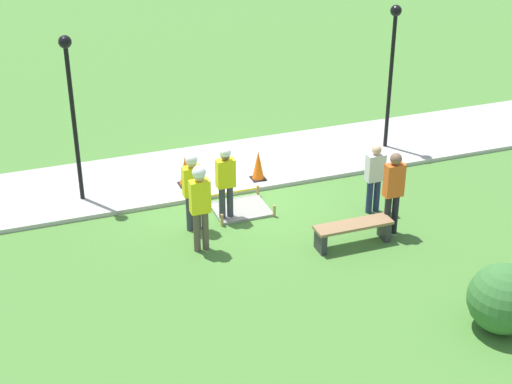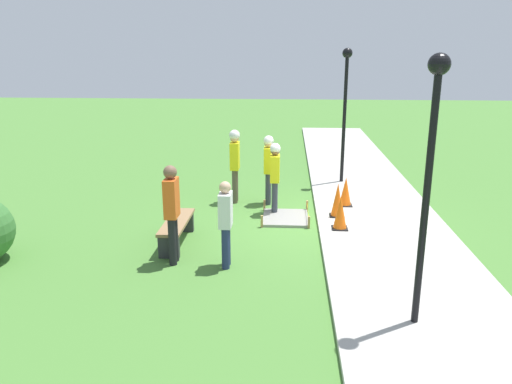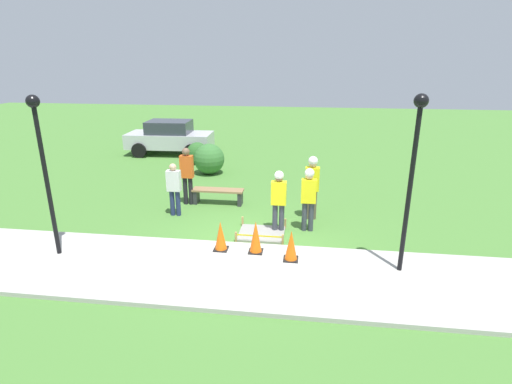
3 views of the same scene
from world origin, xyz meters
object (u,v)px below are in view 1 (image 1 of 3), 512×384
Objects in this scene: worker_trainee at (192,185)px; lamppost_near at (71,95)px; bystander_in_gray_shirt at (375,175)px; traffic_cone_sidewalk_edge at (185,171)px; park_bench at (353,230)px; lamppost_far at (392,56)px; traffic_cone_far_patch at (224,169)px; worker_supervisor at (226,177)px; bystander_in_orange_shirt at (393,188)px; traffic_cone_near_patch at (258,165)px; worker_assistant at (200,200)px.

lamppost_near reaches higher than worker_trainee.
worker_trainee is at bearing -8.70° from bystander_in_gray_shirt.
worker_trainee is (0.36, 1.93, 0.60)m from traffic_cone_sidewalk_edge.
traffic_cone_sidewalk_edge is 0.41× the size of worker_trainee.
lamppost_far reaches higher than park_bench.
traffic_cone_far_patch is 1.61m from worker_supervisor.
traffic_cone_sidewalk_edge is 0.39× the size of bystander_in_orange_shirt.
traffic_cone_far_patch is 1.10× the size of traffic_cone_sidewalk_edge.
traffic_cone_sidewalk_edge is 0.42× the size of worker_supervisor.
traffic_cone_near_patch is at bearing 178.83° from traffic_cone_far_patch.
bystander_in_orange_shirt is at bearing 149.75° from worker_supervisor.
worker_assistant is (2.98, -0.88, 0.80)m from park_bench.
traffic_cone_sidewalk_edge is at bearing -35.19° from bystander_in_gray_shirt.
worker_trainee is at bearing -31.04° from park_bench.
park_bench is 1.65m from bystander_in_gray_shirt.
park_bench is at bearing 53.96° from lamppost_far.
bystander_in_gray_shirt is at bearing 171.30° from worker_trainee.
worker_supervisor is at bearing -166.62° from worker_trainee.
park_bench is at bearing 142.27° from lamppost_near.
traffic_cone_far_patch is 5.12m from lamppost_far.
traffic_cone_near_patch is 1.73m from traffic_cone_sidewalk_edge.
park_bench is at bearing 8.83° from bystander_in_orange_shirt.
bystander_in_orange_shirt is at bearing 169.48° from worker_assistant.
bystander_in_gray_shirt is (-3.59, 2.53, 0.45)m from traffic_cone_sidewalk_edge.
traffic_cone_far_patch is 3.79m from park_bench.
traffic_cone_far_patch is 0.43× the size of bystander_in_orange_shirt.
bystander_in_orange_shirt is (-3.84, 1.59, 0.01)m from worker_trainee.
lamppost_near is at bearing -3.52° from traffic_cone_sidewalk_edge.
worker_trainee reaches higher than traffic_cone_sidewalk_edge.
traffic_cone_far_patch is 2.12m from worker_trainee.
traffic_cone_near_patch is at bearing -61.15° from bystander_in_orange_shirt.
lamppost_near reaches higher than worker_supervisor.
bystander_in_gray_shirt is at bearing -176.31° from worker_assistant.
lamppost_near is (3.25, -0.42, 2.10)m from traffic_cone_far_patch.
bystander_in_gray_shirt is (-3.95, 0.60, -0.15)m from worker_trainee.
worker_trainee is (-0.09, -0.86, -0.09)m from worker_assistant.
lamppost_near is at bearing -37.73° from park_bench.
park_bench is 0.96× the size of worker_supervisor.
lamppost_near is (4.93, -3.82, 2.24)m from park_bench.
park_bench is (-2.54, 3.67, -0.11)m from traffic_cone_sidewalk_edge.
bystander_in_orange_shirt is 0.50× the size of lamppost_far.
traffic_cone_sidewalk_edge is 2.91m from worker_assistant.
worker_assistant is 1.18× the size of bystander_in_gray_shirt.
worker_supervisor is 0.81m from worker_trainee.
bystander_in_orange_shirt is at bearing 129.04° from traffic_cone_far_patch.
traffic_cone_near_patch is 1.01× the size of traffic_cone_sidewalk_edge.
worker_supervisor is at bearing -42.48° from park_bench.
traffic_cone_sidewalk_edge is at bearing -99.07° from worker_assistant.
bystander_in_gray_shirt is 0.43× the size of lamppost_near.
traffic_cone_sidewalk_edge is at bearing -55.33° from park_bench.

